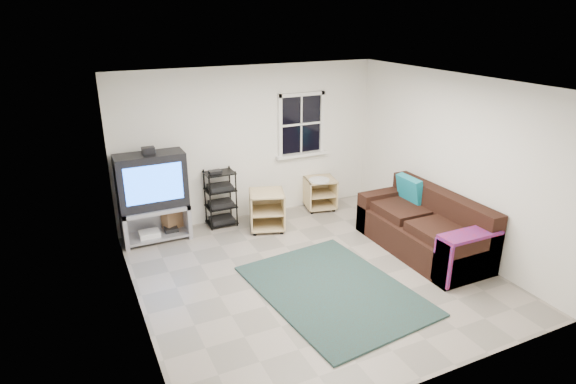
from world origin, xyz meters
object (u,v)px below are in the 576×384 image
sofa (425,229)px  av_rack (221,201)px  tv_unit (152,190)px  side_table_left (267,208)px  side_table_right (319,191)px

sofa → av_rack: bearing=138.4°
tv_unit → side_table_left: size_ratio=2.17×
tv_unit → sofa: (3.58, -2.12, -0.49)m
av_rack → sofa: 3.31m
sofa → side_table_left: bearing=136.2°
tv_unit → av_rack: size_ratio=1.56×
tv_unit → sofa: bearing=-30.6°
tv_unit → side_table_left: bearing=-11.8°
tv_unit → sofa: size_ratio=0.71×
side_table_left → side_table_right: 1.27m
av_rack → sofa: size_ratio=0.45×
av_rack → side_table_left: av_rack is taller
side_table_left → sofa: bearing=-43.8°
tv_unit → av_rack: tv_unit is taller
av_rack → side_table_right: size_ratio=1.57×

